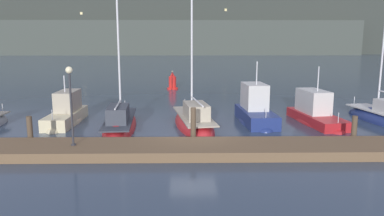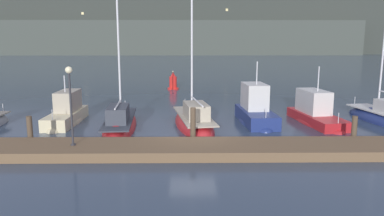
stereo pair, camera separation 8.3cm
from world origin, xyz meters
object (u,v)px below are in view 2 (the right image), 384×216
sailboat_berth_8 (383,120)px  dock_lamppost (70,93)px  sailboat_berth_4 (120,125)px  motorboat_berth_7 (316,117)px  motorboat_berth_3 (67,118)px  motorboat_berth_6 (256,115)px  channel_buoy (173,82)px  sailboat_berth_5 (194,124)px

sailboat_berth_8 → dock_lamppost: 19.64m
sailboat_berth_4 → dock_lamppost: bearing=-103.2°
motorboat_berth_7 → sailboat_berth_4: bearing=-174.3°
motorboat_berth_3 → dock_lamppost: bearing=-70.1°
sailboat_berth_4 → motorboat_berth_7: (12.48, 1.25, 0.24)m
motorboat_berth_6 → channel_buoy: 17.47m
motorboat_berth_6 → motorboat_berth_7: (3.91, -0.14, -0.10)m
motorboat_berth_3 → channel_buoy: bearing=69.0°
motorboat_berth_3 → sailboat_berth_5: sailboat_berth_5 is taller
motorboat_berth_3 → sailboat_berth_8: 20.67m
sailboat_berth_5 → channel_buoy: sailboat_berth_5 is taller
sailboat_berth_4 → channel_buoy: sailboat_berth_4 is taller
sailboat_berth_5 → dock_lamppost: 8.56m
sailboat_berth_5 → motorboat_berth_6: sailboat_berth_5 is taller
sailboat_berth_8 → channel_buoy: size_ratio=4.49×
motorboat_berth_6 → motorboat_berth_7: size_ratio=0.90×
sailboat_berth_4 → sailboat_berth_8: sailboat_berth_4 is taller
sailboat_berth_5 → motorboat_berth_7: sailboat_berth_5 is taller
sailboat_berth_5 → sailboat_berth_8: sailboat_berth_5 is taller
sailboat_berth_4 → motorboat_berth_6: 8.69m
sailboat_berth_4 → motorboat_berth_7: size_ratio=1.97×
motorboat_berth_7 → dock_lamppost: 15.45m
sailboat_berth_4 → channel_buoy: size_ratio=6.23×
motorboat_berth_3 → sailboat_berth_4: (3.69, -1.40, -0.18)m
channel_buoy → motorboat_berth_3: bearing=-111.0°
sailboat_berth_4 → channel_buoy: bearing=81.7°
motorboat_berth_3 → sailboat_berth_4: bearing=-20.7°
dock_lamppost → sailboat_berth_4: bearing=76.8°
sailboat_berth_8 → dock_lamppost: sailboat_berth_8 is taller
sailboat_berth_4 → sailboat_berth_8: size_ratio=1.39×
motorboat_berth_3 → dock_lamppost: 7.62m
sailboat_berth_4 → motorboat_berth_6: size_ratio=2.20×
sailboat_berth_4 → motorboat_berth_7: 12.55m
sailboat_berth_5 → dock_lamppost: bearing=-135.7°
sailboat_berth_4 → motorboat_berth_6: bearing=9.2°
sailboat_berth_5 → motorboat_berth_7: 8.02m
motorboat_berth_3 → sailboat_berth_8: sailboat_berth_8 is taller
motorboat_berth_6 → sailboat_berth_8: bearing=-0.0°
sailboat_berth_4 → dock_lamppost: sailboat_berth_4 is taller
sailboat_berth_5 → dock_lamppost: (-5.78, -5.65, 2.80)m
motorboat_berth_7 → channel_buoy: size_ratio=3.16×
motorboat_berth_3 → motorboat_berth_7: 16.18m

